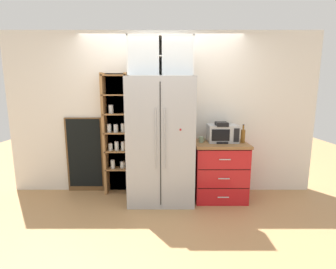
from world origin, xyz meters
The scene contains 12 objects.
ground_plane centered at (0.00, 0.00, 0.00)m, with size 10.60×10.60×0.00m, color tan.
wall_back_cream centered at (0.00, 0.40, 1.27)m, with size 4.91×0.10×2.55m, color silver.
refrigerator centered at (0.00, 0.00, 0.92)m, with size 0.95×0.72×1.84m.
pantry_shelf_column centered at (-0.72, 0.30, 0.97)m, with size 0.44×0.24×1.92m.
counter_cabinet centered at (0.89, 0.05, 0.44)m, with size 0.79×0.63×0.88m.
microwave centered at (0.93, 0.10, 1.01)m, with size 0.44×0.33×0.26m.
coffee_maker centered at (0.89, 0.06, 1.04)m, with size 0.17×0.20×0.31m.
mug_sage centered at (0.60, 0.06, 0.92)m, with size 0.11×0.07×0.09m.
mug_charcoal centered at (0.90, 0.01, 0.93)m, with size 0.11×0.08×0.10m.
bottle_amber centered at (1.22, 0.03, 1.00)m, with size 0.06×0.06×0.28m.
upper_cabinet centered at (0.00, 0.05, 2.11)m, with size 0.91×0.32×0.55m.
chalkboard_menu centered at (-1.26, 0.33, 0.62)m, with size 0.60×0.04×1.22m.
Camera 1 is at (0.10, -3.57, 1.65)m, focal length 26.28 mm.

